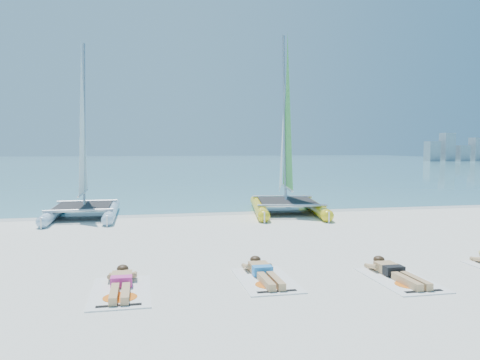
# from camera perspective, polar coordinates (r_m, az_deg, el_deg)

# --- Properties ---
(ground) EXTENTS (140.00, 140.00, 0.00)m
(ground) POSITION_cam_1_polar(r_m,az_deg,el_deg) (12.36, -1.81, -7.56)
(ground) COLOR silver
(ground) RESTS_ON ground
(sea) EXTENTS (140.00, 115.00, 0.01)m
(sea) POSITION_cam_1_polar(r_m,az_deg,el_deg) (75.00, -10.20, 2.08)
(sea) COLOR #6DACB6
(sea) RESTS_ON ground
(wet_sand_strip) EXTENTS (140.00, 1.40, 0.01)m
(wet_sand_strip) POSITION_cam_1_polar(r_m,az_deg,el_deg) (17.73, -4.90, -4.02)
(wet_sand_strip) COLOR silver
(wet_sand_strip) RESTS_ON ground
(distant_skyline) EXTENTS (14.00, 2.00, 5.00)m
(distant_skyline) POSITION_cam_1_polar(r_m,az_deg,el_deg) (92.63, 25.29, 3.31)
(distant_skyline) COLOR #A4ABB5
(distant_skyline) RESTS_ON ground
(catamaran_blue) EXTENTS (2.32, 4.82, 6.57)m
(catamaran_blue) POSITION_cam_1_polar(r_m,az_deg,el_deg) (17.50, -18.63, 2.11)
(catamaran_blue) COLOR #ADC2E3
(catamaran_blue) RESTS_ON ground
(catamaran_yellow) EXTENTS (3.41, 5.80, 7.20)m
(catamaran_yellow) POSITION_cam_1_polar(r_m,az_deg,el_deg) (18.27, 5.55, 3.34)
(catamaran_yellow) COLOR yellow
(catamaran_yellow) RESTS_ON ground
(towel_a) EXTENTS (1.00, 1.85, 0.02)m
(towel_a) POSITION_cam_1_polar(r_m,az_deg,el_deg) (8.48, -14.32, -13.05)
(towel_a) COLOR white
(towel_a) RESTS_ON ground
(sunbather_a) EXTENTS (0.37, 1.73, 0.26)m
(sunbather_a) POSITION_cam_1_polar(r_m,az_deg,el_deg) (8.64, -14.27, -11.99)
(sunbather_a) COLOR tan
(sunbather_a) RESTS_ON towel_a
(towel_b) EXTENTS (1.00, 1.85, 0.02)m
(towel_b) POSITION_cam_1_polar(r_m,az_deg,el_deg) (8.93, 3.14, -12.05)
(towel_b) COLOR white
(towel_b) RESTS_ON ground
(sunbather_b) EXTENTS (0.37, 1.73, 0.26)m
(sunbather_b) POSITION_cam_1_polar(r_m,az_deg,el_deg) (9.08, 2.82, -11.07)
(sunbather_b) COLOR tan
(sunbather_b) RESTS_ON towel_b
(towel_c) EXTENTS (1.00, 1.85, 0.02)m
(towel_c) POSITION_cam_1_polar(r_m,az_deg,el_deg) (9.42, 18.94, -11.43)
(towel_c) COLOR white
(towel_c) RESTS_ON ground
(sunbather_c) EXTENTS (0.37, 1.73, 0.26)m
(sunbather_c) POSITION_cam_1_polar(r_m,az_deg,el_deg) (9.55, 18.35, -10.52)
(sunbather_c) COLOR tan
(sunbather_c) RESTS_ON towel_c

